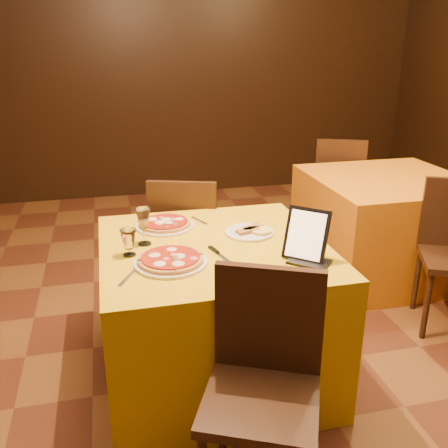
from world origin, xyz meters
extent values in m
cube|color=#5E2D19|center=(0.00, 0.00, -0.01)|extent=(6.00, 7.00, 0.01)
cube|color=black|center=(0.00, 3.50, 1.40)|extent=(6.00, 0.01, 2.80)
cube|color=gold|center=(-0.10, 0.06, 0.38)|extent=(1.10, 1.10, 0.75)
cube|color=orange|center=(1.43, 1.00, 0.38)|extent=(1.10, 1.10, 0.75)
cylinder|color=white|center=(-0.34, -0.12, 0.76)|extent=(0.33, 0.33, 0.01)
cylinder|color=#AD4C23|center=(-0.34, -0.12, 0.77)|extent=(0.30, 0.30, 0.02)
cylinder|color=white|center=(-0.31, 0.35, 0.76)|extent=(0.31, 0.31, 0.01)
cylinder|color=#AD4C23|center=(-0.31, 0.35, 0.77)|extent=(0.28, 0.28, 0.02)
cylinder|color=white|center=(0.11, 0.15, 0.76)|extent=(0.25, 0.25, 0.01)
cylinder|color=olive|center=(0.11, 0.15, 0.77)|extent=(0.16, 0.16, 0.02)
cube|color=black|center=(0.27, -0.21, 0.87)|extent=(0.21, 0.21, 0.24)
cube|color=silver|center=(-0.10, -0.11, 0.75)|extent=(0.09, 0.24, 0.01)
cube|color=silver|center=(-0.54, -0.23, 0.75)|extent=(0.09, 0.14, 0.01)
cube|color=#B6B7BD|center=(-0.11, 0.40, 0.75)|extent=(0.07, 0.15, 0.01)
camera|label=1|loc=(-0.58, -2.17, 1.70)|focal=40.00mm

